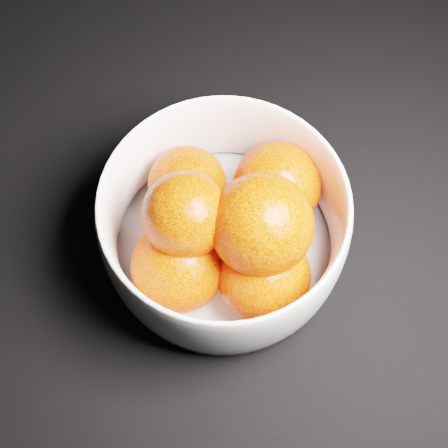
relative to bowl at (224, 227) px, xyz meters
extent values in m
cube|color=black|center=(-0.11, -0.13, -0.05)|extent=(3.00, 3.00, 0.00)
cylinder|color=white|center=(0.00, 0.00, -0.05)|extent=(0.20, 0.20, 0.01)
sphere|color=#F53D0A|center=(0.05, 0.03, 0.00)|extent=(0.08, 0.08, 0.08)
sphere|color=#F53D0A|center=(-0.02, 0.05, 0.00)|extent=(0.07, 0.07, 0.07)
sphere|color=#F53D0A|center=(-0.04, -0.03, 0.00)|extent=(0.08, 0.08, 0.08)
sphere|color=#F53D0A|center=(0.02, -0.05, 0.00)|extent=(0.08, 0.08, 0.08)
sphere|color=#F53D0A|center=(-0.03, 0.00, 0.04)|extent=(0.07, 0.07, 0.07)
sphere|color=#F53D0A|center=(0.03, -0.02, 0.04)|extent=(0.08, 0.08, 0.08)
camera|label=1|loc=(-0.04, -0.22, 0.48)|focal=50.00mm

